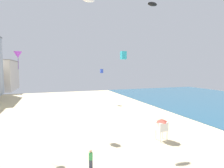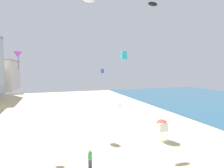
% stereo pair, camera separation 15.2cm
% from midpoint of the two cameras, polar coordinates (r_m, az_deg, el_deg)
% --- Properties ---
extents(kite_flyer, '(0.34, 0.34, 1.64)m').
position_cam_midpoint_polar(kite_flyer, '(16.27, -6.66, -22.20)').
color(kite_flyer, '#383D4C').
rests_on(kite_flyer, ground).
extents(lifeguard_stand, '(1.10, 1.10, 2.55)m').
position_cam_midpoint_polar(lifeguard_stand, '(22.17, 15.53, -12.34)').
color(lifeguard_stand, white).
rests_on(lifeguard_stand, ground).
extents(kite_cyan_box, '(0.91, 0.91, 1.43)m').
position_cam_midpoint_polar(kite_cyan_box, '(32.96, 3.85, 9.01)').
color(kite_cyan_box, '#2DB7CC').
extents(kite_blue_box, '(0.62, 0.62, 0.97)m').
position_cam_midpoint_polar(kite_blue_box, '(43.88, -3.00, 4.10)').
color(kite_blue_box, blue).
extents(kite_white_parafoil, '(1.56, 0.43, 0.61)m').
position_cam_midpoint_polar(kite_white_parafoil, '(24.38, -7.25, 24.87)').
color(kite_white_parafoil, white).
extents(kite_purple_delta, '(0.82, 0.82, 1.85)m').
position_cam_midpoint_polar(kite_purple_delta, '(21.50, -27.34, 8.17)').
color(kite_purple_delta, purple).
extents(kite_black_parafoil, '(1.63, 0.45, 0.63)m').
position_cam_midpoint_polar(kite_black_parafoil, '(30.80, 12.85, 23.38)').
color(kite_black_parafoil, black).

